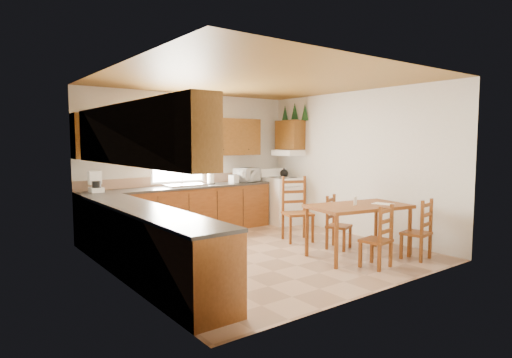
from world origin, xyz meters
TOP-DOWN VIEW (x-y plane):
  - floor at (0.00, 0.00)m, footprint 4.50×4.50m
  - ceiling at (0.00, 0.00)m, footprint 4.50×4.50m
  - wall_left at (-2.25, 0.00)m, footprint 4.50×4.50m
  - wall_right at (2.25, 0.00)m, footprint 4.50×4.50m
  - wall_back at (0.00, 2.25)m, footprint 4.50×4.50m
  - wall_front at (0.00, -2.25)m, footprint 4.50×4.50m
  - lower_cab_back at (-0.38, 1.95)m, footprint 3.75×0.60m
  - lower_cab_left at (-1.95, -0.15)m, footprint 0.60×3.60m
  - counter_back at (-0.38, 1.95)m, footprint 3.75×0.63m
  - counter_left at (-1.95, -0.15)m, footprint 0.63×3.60m
  - backsplash at (-0.38, 2.24)m, footprint 3.75×0.01m
  - upper_cab_back_left at (-1.55, 2.08)m, footprint 1.41×0.33m
  - upper_cab_back_right at (0.86, 2.08)m, footprint 1.25×0.33m
  - upper_cab_left at (-2.08, -0.15)m, footprint 0.33×3.60m
  - upper_cab_stove at (2.08, 1.65)m, footprint 0.33×0.62m
  - range_hood at (2.03, 1.65)m, footprint 0.44×0.62m
  - window_frame at (-0.30, 2.22)m, footprint 1.13×0.02m
  - window_pane at (-0.30, 2.21)m, footprint 1.05×0.01m
  - window_valance at (-0.30, 2.19)m, footprint 1.19×0.01m
  - sink_basin at (-0.30, 1.95)m, footprint 0.75×0.45m
  - pine_decal_a at (2.21, 1.33)m, footprint 0.22×0.22m
  - pine_decal_b at (2.21, 1.65)m, footprint 0.22×0.22m
  - pine_decal_c at (2.21, 1.97)m, footprint 0.22×0.22m
  - stove at (1.88, 1.63)m, footprint 0.72×0.74m
  - coffeemaker at (-1.94, 1.97)m, footprint 0.27×0.29m
  - paper_towel at (0.28, 1.97)m, footprint 0.15×0.15m
  - toaster at (0.77, 1.88)m, footprint 0.24×0.20m
  - microwave at (1.16, 1.95)m, footprint 0.56×0.47m
  - dining_table at (1.07, -1.08)m, footprint 1.63×1.11m
  - chair_near_left at (0.83, -1.60)m, footprint 0.42×0.40m
  - chair_near_right at (1.68, -1.68)m, footprint 0.43×0.42m
  - chair_far_left at (1.03, 0.24)m, footprint 0.60×0.59m
  - chair_far_right at (1.20, -0.57)m, footprint 0.47×0.46m
  - table_paper at (1.45, -1.24)m, footprint 0.28×0.34m
  - table_card at (1.00, -1.07)m, footprint 0.10×0.05m

SIDE VIEW (x-z plane):
  - floor at x=0.00m, z-range 0.00..0.00m
  - dining_table at x=1.07m, z-range 0.00..0.80m
  - chair_far_right at x=1.20m, z-range 0.00..0.87m
  - lower_cab_back at x=-0.38m, z-range 0.00..0.88m
  - lower_cab_left at x=-1.95m, z-range 0.00..0.88m
  - chair_near_left at x=0.83m, z-range 0.00..0.89m
  - chair_near_right at x=1.68m, z-range 0.00..0.91m
  - stove at x=1.88m, z-range 0.00..0.98m
  - chair_far_left at x=1.03m, z-range 0.00..1.13m
  - table_paper at x=1.45m, z-range 0.80..0.81m
  - table_card at x=1.00m, z-range 0.80..0.93m
  - counter_back at x=-0.38m, z-range 0.88..0.92m
  - counter_left at x=-1.95m, z-range 0.88..0.92m
  - sink_basin at x=-0.30m, z-range 0.92..0.96m
  - toaster at x=0.77m, z-range 0.92..1.09m
  - backsplash at x=-0.38m, z-range 0.92..1.10m
  - microwave at x=1.16m, z-range 0.92..1.21m
  - paper_towel at x=0.28m, z-range 0.92..1.23m
  - coffeemaker at x=-1.94m, z-range 0.92..1.27m
  - wall_left at x=-2.25m, z-range 1.35..1.35m
  - wall_right at x=2.25m, z-range 1.35..1.35m
  - wall_back at x=0.00m, z-range 1.35..1.35m
  - wall_front at x=0.00m, z-range 1.35..1.35m
  - range_hood at x=2.03m, z-range 1.46..1.58m
  - window_frame at x=-0.30m, z-range 0.96..2.14m
  - window_pane at x=-0.30m, z-range 1.00..2.10m
  - upper_cab_back_left at x=-1.55m, z-range 1.48..2.23m
  - upper_cab_back_right at x=0.86m, z-range 1.48..2.23m
  - upper_cab_left at x=-2.08m, z-range 1.48..2.23m
  - upper_cab_stove at x=2.08m, z-range 1.59..2.21m
  - window_valance at x=-0.30m, z-range 1.93..2.17m
  - pine_decal_a at x=2.21m, z-range 2.20..2.56m
  - pine_decal_c at x=2.21m, z-range 2.20..2.56m
  - pine_decal_b at x=2.21m, z-range 2.24..2.60m
  - ceiling at x=0.00m, z-range 2.70..2.70m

